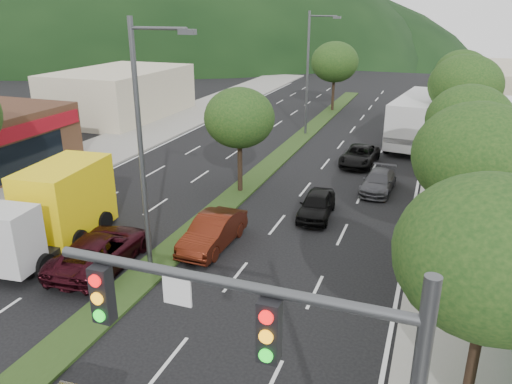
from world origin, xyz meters
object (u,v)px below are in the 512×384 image
at_px(tree_r_d, 465,86).
at_px(car_queue_a, 317,205).
at_px(streetlight_near, 145,140).
at_px(suv_maroon, 101,250).
at_px(tree_r_a, 492,256).
at_px(streetlight_mid, 310,68).
at_px(box_truck, 55,210).
at_px(car_queue_d, 360,156).
at_px(tree_r_b, 477,157).
at_px(motorhome, 417,119).
at_px(tree_med_near, 239,118).
at_px(car_queue_c, 213,232).
at_px(tree_r_c, 469,121).
at_px(tree_r_e, 462,73).
at_px(tree_med_far, 335,62).
at_px(car_queue_b, 378,182).

height_order(tree_r_d, car_queue_a, tree_r_d).
distance_m(streetlight_near, suv_maroon, 5.37).
distance_m(tree_r_a, tree_r_d, 26.00).
xyz_separation_m(streetlight_near, streetlight_mid, (0.00, 25.00, 0.00)).
bearing_deg(streetlight_mid, box_truck, -102.71).
bearing_deg(car_queue_d, streetlight_near, -103.75).
xyz_separation_m(tree_r_a, suv_maroon, (-14.12, 3.64, -4.07)).
distance_m(tree_r_b, motorhome, 21.39).
distance_m(tree_med_near, car_queue_c, 8.12).
distance_m(suv_maroon, car_queue_a, 10.99).
relative_size(tree_r_b, suv_maroon, 1.28).
bearing_deg(car_queue_a, car_queue_c, -128.68).
relative_size(tree_r_d, car_queue_a, 1.82).
relative_size(tree_r_c, streetlight_mid, 0.65).
height_order(tree_r_b, suv_maroon, tree_r_b).
relative_size(car_queue_a, car_queue_c, 0.88).
bearing_deg(tree_r_c, suv_maroon, -138.82).
bearing_deg(streetlight_near, car_queue_a, 58.33).
xyz_separation_m(car_queue_a, car_queue_c, (-3.60, -5.00, 0.07)).
height_order(tree_r_d, motorhome, tree_r_d).
bearing_deg(tree_r_c, tree_r_e, 90.00).
xyz_separation_m(streetlight_mid, car_queue_d, (5.52, -7.07, -4.94)).
relative_size(tree_r_e, car_queue_a, 1.70).
height_order(tree_r_e, streetlight_mid, streetlight_mid).
distance_m(tree_r_d, car_queue_d, 8.75).
distance_m(tree_r_b, streetlight_near, 12.47).
height_order(tree_r_c, motorhome, tree_r_c).
height_order(tree_med_near, streetlight_mid, streetlight_mid).
bearing_deg(tree_r_a, car_queue_a, 120.07).
bearing_deg(tree_r_c, tree_r_a, -90.00).
height_order(tree_r_a, car_queue_d, tree_r_a).
distance_m(tree_r_b, car_queue_a, 9.06).
relative_size(tree_r_a, tree_med_near, 1.10).
height_order(tree_r_a, tree_r_c, tree_r_a).
relative_size(tree_r_b, car_queue_c, 1.54).
height_order(tree_r_e, car_queue_a, tree_r_e).
distance_m(car_queue_d, box_truck, 20.45).
bearing_deg(tree_r_c, car_queue_a, -149.46).
height_order(tree_r_e, tree_med_far, tree_med_far).
bearing_deg(car_queue_b, streetlight_near, -116.35).
relative_size(tree_r_a, streetlight_near, 0.66).
bearing_deg(box_truck, car_queue_b, -142.37).
bearing_deg(streetlight_mid, motorhome, -0.20).
bearing_deg(streetlight_mid, suv_maroon, -95.25).
bearing_deg(tree_r_b, car_queue_b, 116.15).
bearing_deg(streetlight_mid, tree_r_b, -60.68).
bearing_deg(car_queue_d, streetlight_mid, 131.34).
relative_size(tree_med_near, car_queue_c, 1.34).
bearing_deg(motorhome, car_queue_c, -101.11).
relative_size(tree_r_b, tree_med_near, 1.15).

